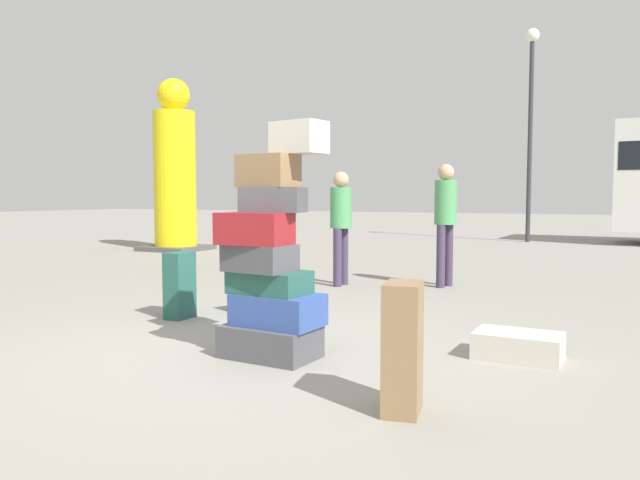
% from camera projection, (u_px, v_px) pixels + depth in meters
% --- Properties ---
extents(ground_plane, '(80.00, 80.00, 0.00)m').
position_uv_depth(ground_plane, '(246.00, 353.00, 4.93)').
color(ground_plane, gray).
extents(suitcase_tower, '(0.77, 0.60, 1.83)m').
position_uv_depth(suitcase_tower, '(271.00, 265.00, 4.78)').
color(suitcase_tower, '#4C4C51').
rests_on(suitcase_tower, ground).
extents(suitcase_cream_foreground_far, '(0.66, 0.44, 0.20)m').
position_uv_depth(suitcase_cream_foreground_far, '(518.00, 346.00, 4.75)').
color(suitcase_cream_foreground_far, beige).
rests_on(suitcase_cream_foreground_far, ground).
extents(suitcase_teal_behind_tower, '(0.21, 0.30, 0.68)m').
position_uv_depth(suitcase_teal_behind_tower, '(180.00, 285.00, 6.31)').
color(suitcase_teal_behind_tower, '#26594C').
rests_on(suitcase_teal_behind_tower, ground).
extents(suitcase_brown_upright_blue, '(0.26, 0.35, 0.76)m').
position_uv_depth(suitcase_brown_upright_blue, '(403.00, 348.00, 3.55)').
color(suitcase_brown_upright_blue, olive).
rests_on(suitcase_brown_upright_blue, ground).
extents(suitcase_navy_foreground_near, '(0.76, 0.62, 0.31)m').
position_uv_depth(suitcase_navy_foreground_near, '(261.00, 299.00, 6.56)').
color(suitcase_navy_foreground_near, '#334F99').
rests_on(suitcase_navy_foreground_near, ground).
extents(person_bearded_onlooker, '(0.30, 0.34, 1.59)m').
position_uv_depth(person_bearded_onlooker, '(341.00, 218.00, 8.56)').
color(person_bearded_onlooker, '#3F334C').
rests_on(person_bearded_onlooker, ground).
extents(person_tourist_with_camera, '(0.30, 0.33, 1.69)m').
position_uv_depth(person_tourist_with_camera, '(445.00, 214.00, 8.44)').
color(person_tourist_with_camera, '#3F334C').
rests_on(person_tourist_with_camera, ground).
extents(yellow_dummy_statue, '(1.33, 1.33, 3.91)m').
position_uv_depth(yellow_dummy_statue, '(175.00, 175.00, 14.09)').
color(yellow_dummy_statue, yellow).
rests_on(yellow_dummy_statue, ground).
extents(lamp_post, '(0.36, 0.36, 5.69)m').
position_uv_depth(lamp_post, '(531.00, 102.00, 16.46)').
color(lamp_post, '#333338').
rests_on(lamp_post, ground).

